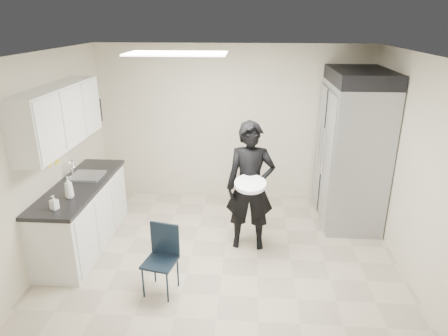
# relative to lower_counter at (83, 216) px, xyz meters

# --- Properties ---
(floor) EXTENTS (4.50, 4.50, 0.00)m
(floor) POSITION_rel_lower_counter_xyz_m (1.95, -0.20, -0.43)
(floor) COLOR #B1A48B
(floor) RESTS_ON ground
(ceiling) EXTENTS (4.50, 4.50, 0.00)m
(ceiling) POSITION_rel_lower_counter_xyz_m (1.95, -0.20, 2.17)
(ceiling) COLOR silver
(ceiling) RESTS_ON back_wall
(back_wall) EXTENTS (4.50, 0.00, 4.50)m
(back_wall) POSITION_rel_lower_counter_xyz_m (1.95, 1.80, 0.87)
(back_wall) COLOR beige
(back_wall) RESTS_ON floor
(left_wall) EXTENTS (0.00, 4.00, 4.00)m
(left_wall) POSITION_rel_lower_counter_xyz_m (-0.30, -0.20, 0.87)
(left_wall) COLOR beige
(left_wall) RESTS_ON floor
(right_wall) EXTENTS (0.00, 4.00, 4.00)m
(right_wall) POSITION_rel_lower_counter_xyz_m (4.20, -0.20, 0.87)
(right_wall) COLOR beige
(right_wall) RESTS_ON floor
(ceiling_panel) EXTENTS (1.20, 0.60, 0.02)m
(ceiling_panel) POSITION_rel_lower_counter_xyz_m (1.35, 0.20, 2.14)
(ceiling_panel) COLOR white
(ceiling_panel) RESTS_ON ceiling
(lower_counter) EXTENTS (0.60, 1.90, 0.86)m
(lower_counter) POSITION_rel_lower_counter_xyz_m (0.00, 0.00, 0.00)
(lower_counter) COLOR silver
(lower_counter) RESTS_ON floor
(countertop) EXTENTS (0.64, 1.95, 0.05)m
(countertop) POSITION_rel_lower_counter_xyz_m (0.00, 0.00, 0.46)
(countertop) COLOR black
(countertop) RESTS_ON lower_counter
(sink) EXTENTS (0.42, 0.40, 0.14)m
(sink) POSITION_rel_lower_counter_xyz_m (0.02, 0.25, 0.44)
(sink) COLOR gray
(sink) RESTS_ON countertop
(faucet) EXTENTS (0.02, 0.02, 0.24)m
(faucet) POSITION_rel_lower_counter_xyz_m (-0.18, 0.25, 0.59)
(faucet) COLOR silver
(faucet) RESTS_ON countertop
(upper_cabinets) EXTENTS (0.35, 1.80, 0.75)m
(upper_cabinets) POSITION_rel_lower_counter_xyz_m (-0.13, 0.00, 1.40)
(upper_cabinets) COLOR silver
(upper_cabinets) RESTS_ON left_wall
(towel_dispenser) EXTENTS (0.22, 0.30, 0.35)m
(towel_dispenser) POSITION_rel_lower_counter_xyz_m (-0.19, 1.15, 1.19)
(towel_dispenser) COLOR black
(towel_dispenser) RESTS_ON left_wall
(notice_sticker_left) EXTENTS (0.00, 0.12, 0.07)m
(notice_sticker_left) POSITION_rel_lower_counter_xyz_m (-0.29, -0.10, 0.79)
(notice_sticker_left) COLOR yellow
(notice_sticker_left) RESTS_ON left_wall
(notice_sticker_right) EXTENTS (0.00, 0.12, 0.07)m
(notice_sticker_right) POSITION_rel_lower_counter_xyz_m (-0.29, 0.10, 0.75)
(notice_sticker_right) COLOR yellow
(notice_sticker_right) RESTS_ON left_wall
(commercial_fridge) EXTENTS (0.80, 1.35, 2.10)m
(commercial_fridge) POSITION_rel_lower_counter_xyz_m (3.78, 1.07, 0.62)
(commercial_fridge) COLOR gray
(commercial_fridge) RESTS_ON floor
(fridge_compressor) EXTENTS (0.80, 1.35, 0.20)m
(fridge_compressor) POSITION_rel_lower_counter_xyz_m (3.78, 1.07, 1.77)
(fridge_compressor) COLOR black
(fridge_compressor) RESTS_ON commercial_fridge
(folding_chair) EXTENTS (0.41, 0.41, 0.78)m
(folding_chair) POSITION_rel_lower_counter_xyz_m (1.28, -0.95, -0.04)
(folding_chair) COLOR black
(folding_chair) RESTS_ON floor
(man_tuxedo) EXTENTS (0.65, 0.43, 1.76)m
(man_tuxedo) POSITION_rel_lower_counter_xyz_m (2.27, 0.13, 0.45)
(man_tuxedo) COLOR black
(man_tuxedo) RESTS_ON floor
(bucket_lid) EXTENTS (0.40, 0.40, 0.05)m
(bucket_lid) POSITION_rel_lower_counter_xyz_m (2.27, -0.12, 0.60)
(bucket_lid) COLOR white
(bucket_lid) RESTS_ON man_tuxedo
(soap_bottle_a) EXTENTS (0.14, 0.14, 0.27)m
(soap_bottle_a) POSITION_rel_lower_counter_xyz_m (0.07, -0.42, 0.62)
(soap_bottle_a) COLOR white
(soap_bottle_a) RESTS_ON countertop
(soap_bottle_b) EXTENTS (0.10, 0.10, 0.17)m
(soap_bottle_b) POSITION_rel_lower_counter_xyz_m (0.03, -0.73, 0.57)
(soap_bottle_b) COLOR silver
(soap_bottle_b) RESTS_ON countertop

